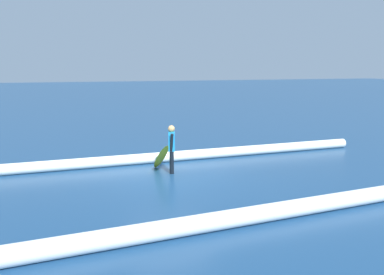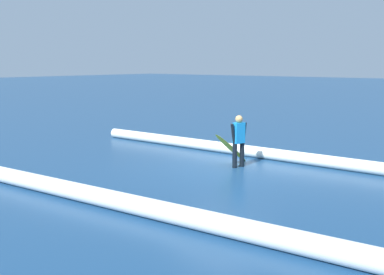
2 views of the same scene
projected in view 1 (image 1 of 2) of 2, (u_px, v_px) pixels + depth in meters
The scene contains 5 objects.
ground_plane at pixel (168, 176), 13.44m from camera, with size 167.76×167.76×0.00m, color navy.
surfer at pixel (172, 146), 13.75m from camera, with size 0.29×0.61×1.55m.
surfboard at pixel (161, 157), 13.79m from camera, with size 0.31×1.57×1.07m.
wave_crest_foreground at pixel (174, 156), 15.51m from camera, with size 0.37×0.37×15.26m, color white.
wave_crest_midground at pixel (245, 216), 9.26m from camera, with size 0.40×0.40×22.78m, color white.
Camera 1 is at (3.74, 12.52, 3.43)m, focal length 39.89 mm.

